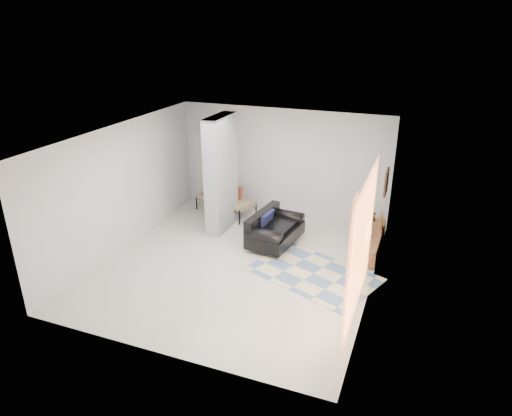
% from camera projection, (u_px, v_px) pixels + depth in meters
% --- Properties ---
extents(floor, '(6.00, 6.00, 0.00)m').
position_uv_depth(floor, '(238.00, 265.00, 9.70)').
color(floor, beige).
rests_on(floor, ground).
extents(ceiling, '(6.00, 6.00, 0.00)m').
position_uv_depth(ceiling, '(236.00, 135.00, 8.63)').
color(ceiling, white).
rests_on(ceiling, wall_back).
extents(wall_back, '(6.00, 0.00, 6.00)m').
position_uv_depth(wall_back, '(283.00, 163.00, 11.75)').
color(wall_back, silver).
rests_on(wall_back, ground).
extents(wall_front, '(6.00, 0.00, 6.00)m').
position_uv_depth(wall_front, '(155.00, 276.00, 6.58)').
color(wall_front, silver).
rests_on(wall_front, ground).
extents(wall_left, '(0.00, 6.00, 6.00)m').
position_uv_depth(wall_left, '(123.00, 187.00, 10.08)').
color(wall_left, silver).
rests_on(wall_left, ground).
extents(wall_right, '(0.00, 6.00, 6.00)m').
position_uv_depth(wall_right, '(376.00, 224.00, 8.25)').
color(wall_right, silver).
rests_on(wall_right, ground).
extents(partition_column, '(0.35, 1.20, 2.80)m').
position_uv_depth(partition_column, '(221.00, 174.00, 10.91)').
color(partition_column, '#9FA4A5').
rests_on(partition_column, floor).
extents(hallway_door, '(0.85, 0.06, 2.04)m').
position_uv_depth(hallway_door, '(210.00, 169.00, 12.56)').
color(hallway_door, silver).
rests_on(hallway_door, floor).
extents(curtain, '(0.00, 2.55, 2.55)m').
position_uv_depth(curtain, '(362.00, 249.00, 7.27)').
color(curtain, '#FF8C43').
rests_on(curtain, wall_right).
extents(wall_art, '(0.04, 0.45, 0.55)m').
position_uv_depth(wall_art, '(387.00, 182.00, 9.63)').
color(wall_art, '#311B0D').
rests_on(wall_art, wall_right).
extents(media_console, '(0.45, 1.83, 0.80)m').
position_uv_depth(media_console, '(370.00, 241.00, 10.26)').
color(media_console, brown).
rests_on(media_console, floor).
extents(loveseat, '(1.04, 1.59, 0.76)m').
position_uv_depth(loveseat, '(273.00, 229.00, 10.48)').
color(loveseat, silver).
rests_on(loveseat, floor).
extents(daybed, '(1.75, 1.17, 0.77)m').
position_uv_depth(daybed, '(226.00, 198.00, 12.16)').
color(daybed, black).
rests_on(daybed, floor).
extents(area_rug, '(2.88, 2.42, 0.01)m').
position_uv_depth(area_rug, '(313.00, 274.00, 9.34)').
color(area_rug, beige).
rests_on(area_rug, floor).
extents(cylinder_lamp, '(0.10, 0.10, 0.55)m').
position_uv_depth(cylinder_lamp, '(368.00, 231.00, 9.66)').
color(cylinder_lamp, beige).
rests_on(cylinder_lamp, media_console).
extents(bronze_figurine, '(0.12, 0.12, 0.22)m').
position_uv_depth(bronze_figurine, '(374.00, 216.00, 10.80)').
color(bronze_figurine, black).
rests_on(bronze_figurine, media_console).
extents(vase, '(0.20, 0.20, 0.18)m').
position_uv_depth(vase, '(369.00, 232.00, 10.05)').
color(vase, silver).
rests_on(vase, media_console).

